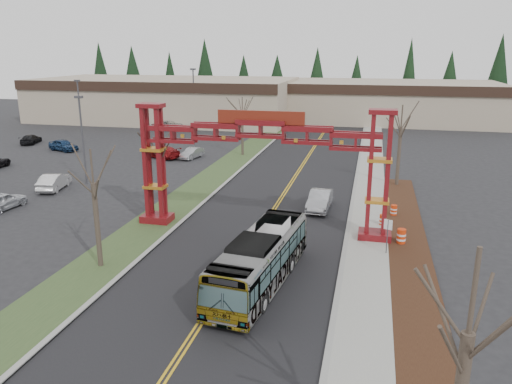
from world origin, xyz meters
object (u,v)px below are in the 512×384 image
(parked_car_near_b, at_px, (54,181))
(transit_bus, at_px, (260,260))
(parked_car_far_a, at_px, (192,153))
(street_sign, at_px, (388,230))
(barrel_mid, at_px, (383,221))
(barrel_north, at_px, (394,211))
(light_pole_near, at_px, (82,134))
(light_pole_far, at_px, (194,95))
(retail_building_east, at_px, (389,101))
(silver_sedan, at_px, (320,200))
(parked_car_mid_b, at_px, (63,145))
(bare_tree_right_near, at_px, (468,335))
(bare_tree_median_near, at_px, (93,184))
(parked_car_mid_a, at_px, (162,152))
(parked_car_far_c, at_px, (31,139))
(bare_tree_right_far, at_px, (401,129))
(light_pole_mid, at_px, (80,107))
(retail_building_west, at_px, (166,99))
(parked_car_far_b, at_px, (169,126))
(gateway_arch, at_px, (261,149))
(bare_tree_median_far, at_px, (242,114))
(bare_tree_median_mid, at_px, (159,155))
(parked_car_near_a, at_px, (2,201))
(barrel_south, at_px, (401,237))

(parked_car_near_b, bearing_deg, transit_bus, 134.67)
(parked_car_far_a, xyz_separation_m, street_sign, (22.16, -24.86, 1.08))
(barrel_mid, distance_m, barrel_north, 2.75)
(light_pole_near, xyz_separation_m, light_pole_far, (-1.28, 34.26, 0.75))
(retail_building_east, relative_size, barrel_north, 41.63)
(light_pole_far, bearing_deg, parked_car_near_b, -90.80)
(silver_sedan, xyz_separation_m, parked_car_mid_b, (-34.78, 17.01, -0.03))
(parked_car_mid_b, distance_m, bare_tree_right_near, 60.67)
(retail_building_east, bearing_deg, barrel_north, -90.57)
(parked_car_far_a, height_order, bare_tree_median_near, bare_tree_median_near)
(transit_bus, height_order, parked_car_mid_a, transit_bus)
(parked_car_far_c, xyz_separation_m, barrel_north, (48.01, -20.96, -0.18))
(bare_tree_right_far, bearing_deg, barrel_north, -93.39)
(silver_sedan, bearing_deg, bare_tree_median_near, -127.04)
(bare_tree_median_near, distance_m, street_sign, 18.02)
(light_pole_mid, distance_m, light_pole_far, 18.37)
(retail_building_west, bearing_deg, parked_car_far_b, -65.96)
(gateway_arch, height_order, bare_tree_right_far, gateway_arch)
(parked_car_far_a, height_order, barrel_north, parked_car_far_a)
(gateway_arch, height_order, parked_car_mid_b, gateway_arch)
(gateway_arch, bearing_deg, light_pole_near, 155.33)
(silver_sedan, bearing_deg, bare_tree_median_far, 122.97)
(retail_building_east, height_order, light_pole_mid, light_pole_mid)
(parked_car_far_a, distance_m, bare_tree_right_far, 25.00)
(barrel_north, bearing_deg, bare_tree_median_near, -141.80)
(retail_building_west, relative_size, bare_tree_right_near, 5.64)
(parked_car_near_b, height_order, bare_tree_median_near, bare_tree_median_near)
(parked_car_near_b, bearing_deg, parked_car_far_a, -128.32)
(parked_car_far_b, distance_m, bare_tree_median_mid, 44.32)
(bare_tree_right_far, bearing_deg, gateway_arch, -123.59)
(bare_tree_median_near, relative_size, light_pole_far, 0.74)
(parked_car_far_a, distance_m, light_pole_far, 22.57)
(parked_car_near_a, height_order, barrel_south, parked_car_near_a)
(parked_car_near_b, height_order, bare_tree_median_mid, bare_tree_median_mid)
(bare_tree_median_near, bearing_deg, street_sign, 18.80)
(bare_tree_median_mid, height_order, bare_tree_median_far, bare_tree_median_far)
(bare_tree_right_far, distance_m, barrel_south, 16.32)
(retail_building_west, xyz_separation_m, parked_car_far_c, (-8.58, -27.51, -3.13))
(retail_building_east, xyz_separation_m, parked_car_near_a, (-31.54, -61.95, -2.78))
(parked_car_far_c, bearing_deg, bare_tree_median_near, 115.43)
(bare_tree_right_near, bearing_deg, light_pole_near, 134.18)
(bare_tree_right_far, bearing_deg, bare_tree_median_mid, -141.93)
(retail_building_east, height_order, parked_car_mid_b, retail_building_east)
(bare_tree_median_far, xyz_separation_m, bare_tree_right_far, (18.00, -10.44, 0.37))
(light_pole_near, distance_m, barrel_mid, 28.86)
(bare_tree_median_mid, height_order, bare_tree_right_near, bare_tree_right_near)
(transit_bus, distance_m, parked_car_far_a, 34.36)
(parked_car_near_b, bearing_deg, retail_building_west, -92.05)
(silver_sedan, distance_m, street_sign, 9.96)
(gateway_arch, height_order, parked_car_near_b, gateway_arch)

